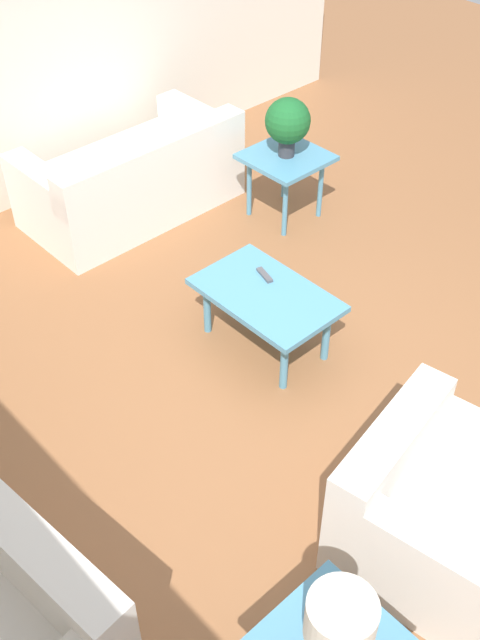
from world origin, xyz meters
TOP-DOWN VIEW (x-y plane):
  - ground_plane at (0.00, 0.00)m, footprint 14.00×14.00m
  - sofa at (2.24, -0.52)m, footprint 0.92×1.73m
  - armchair at (-1.36, 0.28)m, footprint 1.05×1.07m
  - coffee_table at (0.34, -0.17)m, footprint 0.92×0.58m
  - side_table_plant at (1.36, -1.39)m, footprint 0.60×0.60m
  - potted_plant at (1.36, -1.39)m, footprint 0.35×0.35m
  - table_lamp at (-1.54, 1.30)m, footprint 0.27×0.27m
  - remote_control at (0.46, -0.28)m, footprint 0.16×0.08m

SIDE VIEW (x-z plane):
  - ground_plane at x=0.00m, z-range 0.00..0.00m
  - armchair at x=-1.36m, z-range -0.07..0.67m
  - sofa at x=2.24m, z-range -0.08..0.68m
  - coffee_table at x=0.34m, z-range 0.17..0.61m
  - remote_control at x=0.46m, z-range 0.45..0.47m
  - side_table_plant at x=1.36m, z-range 0.20..0.76m
  - table_lamp at x=-1.54m, z-range 0.62..1.02m
  - potted_plant at x=1.36m, z-range 0.60..1.07m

